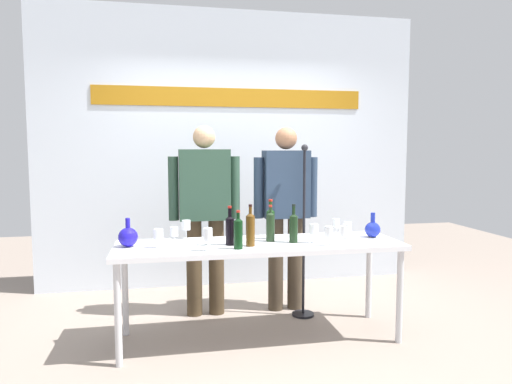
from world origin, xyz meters
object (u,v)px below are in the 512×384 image
(wine_glass_left_2, at_px, (208,235))
(wine_glass_right_1, at_px, (347,229))
(wine_bottle_5, at_px, (271,222))
(wine_glass_right_4, at_px, (348,227))
(wine_glass_right_2, at_px, (343,232))
(wine_bottle_2, at_px, (250,228))
(presenter_left, at_px, (205,207))
(wine_bottle_1, at_px, (294,227))
(decanter_blue_right, at_px, (373,229))
(wine_bottle_3, at_px, (238,232))
(wine_glass_left_0, at_px, (174,232))
(wine_glass_right_3, at_px, (329,232))
(wine_glass_right_5, at_px, (314,230))
(wine_glass_right_0, at_px, (336,224))
(decanter_blue_left, at_px, (128,237))
(wine_glass_left_1, at_px, (186,225))
(wine_glass_left_3, at_px, (158,235))
(presenter_right, at_px, (286,206))
(microphone_stand, at_px, (304,259))
(wine_glass_left_4, at_px, (208,233))
(display_table, at_px, (260,251))
(wine_bottle_4, at_px, (270,225))
(wine_bottle_0, at_px, (230,229))

(wine_glass_left_2, distance_m, wine_glass_right_1, 1.10)
(wine_bottle_5, xyz_separation_m, wine_glass_right_4, (0.62, -0.12, -0.04))
(wine_glass_right_2, bearing_deg, wine_bottle_2, 171.14)
(presenter_left, relative_size, wine_bottle_1, 5.65)
(presenter_left, height_order, wine_glass_left_2, presenter_left)
(wine_glass_right_1, height_order, wine_glass_right_2, wine_glass_right_2)
(decanter_blue_right, bearing_deg, wine_bottle_3, -168.77)
(wine_bottle_2, height_order, wine_glass_left_0, wine_bottle_2)
(wine_glass_right_3, height_order, wine_glass_right_5, wine_glass_right_5)
(wine_glass_right_1, bearing_deg, wine_glass_right_0, 85.27)
(decanter_blue_left, relative_size, wine_bottle_5, 0.67)
(wine_glass_left_1, distance_m, wine_glass_left_3, 0.38)
(wine_glass_right_4, bearing_deg, wine_glass_left_3, -177.55)
(presenter_right, height_order, wine_glass_left_0, presenter_right)
(presenter_left, bearing_deg, microphone_stand, -13.63)
(wine_glass_left_1, distance_m, wine_glass_right_3, 1.15)
(wine_bottle_3, distance_m, wine_glass_left_4, 0.27)
(wine_glass_right_5, bearing_deg, display_table, 168.40)
(wine_bottle_1, distance_m, wine_bottle_5, 0.23)
(decanter_blue_left, relative_size, wine_glass_right_5, 1.45)
(decanter_blue_right, bearing_deg, wine_glass_right_4, -175.59)
(presenter_left, relative_size, wine_glass_right_5, 11.40)
(wine_bottle_3, xyz_separation_m, wine_bottle_4, (0.29, 0.23, 0.00))
(wine_glass_left_3, xyz_separation_m, wine_glass_right_4, (1.52, 0.06, -0.00))
(wine_glass_left_0, xyz_separation_m, wine_glass_right_5, (1.07, -0.12, 0.00))
(wine_glass_left_1, bearing_deg, display_table, -26.35)
(wine_bottle_0, bearing_deg, wine_glass_right_2, -12.14)
(decanter_blue_left, bearing_deg, wine_glass_right_2, -9.13)
(wine_bottle_5, distance_m, wine_glass_left_2, 0.65)
(wine_glass_right_3, bearing_deg, presenter_right, 98.07)
(presenter_left, distance_m, wine_bottle_1, 0.93)
(presenter_right, bearing_deg, wine_bottle_1, -99.33)
(wine_glass_right_3, bearing_deg, wine_glass_right_0, 61.49)
(wine_glass_left_3, xyz_separation_m, wine_glass_left_4, (0.37, 0.02, -0.00))
(wine_glass_right_3, distance_m, wine_glass_right_4, 0.34)
(wine_glass_left_2, bearing_deg, microphone_stand, 34.96)
(wine_glass_right_3, height_order, microphone_stand, microphone_stand)
(wine_glass_right_0, bearing_deg, decanter_blue_right, -26.74)
(presenter_left, bearing_deg, decanter_blue_right, -23.75)
(wine_bottle_0, height_order, microphone_stand, microphone_stand)
(wine_glass_left_1, distance_m, wine_glass_right_1, 1.29)
(decanter_blue_left, distance_m, wine_bottle_5, 1.13)
(wine_glass_right_2, height_order, microphone_stand, microphone_stand)
(wine_bottle_4, height_order, wine_glass_left_2, wine_bottle_4)
(wine_glass_right_4, bearing_deg, decanter_blue_right, 4.41)
(wine_glass_right_3, bearing_deg, wine_bottle_3, 178.85)
(decanter_blue_left, bearing_deg, wine_bottle_5, 5.29)
(wine_glass_right_1, height_order, wine_glass_right_3, wine_glass_right_3)
(wine_glass_left_4, bearing_deg, wine_bottle_3, -38.98)
(display_table, distance_m, wine_bottle_2, 0.24)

